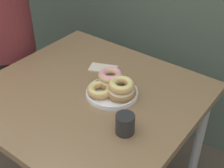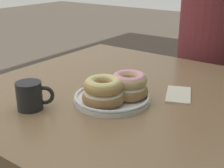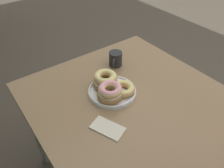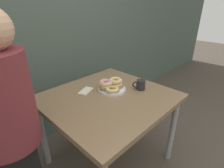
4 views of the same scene
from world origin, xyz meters
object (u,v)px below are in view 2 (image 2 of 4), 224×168
Objects in this scene: dining_table at (116,109)px; coffee_mug at (30,95)px; donut_plate at (114,90)px; person_figure at (213,40)px; napkin at (178,95)px.

dining_table is 0.33m from coffee_mug.
coffee_mug is at bearing -42.29° from donut_plate.
person_figure reaches higher than coffee_mug.
person_figure is at bearing 173.74° from dining_table.
donut_plate is at bearing 137.71° from coffee_mug.
napkin is (-0.08, 0.20, 0.08)m from dining_table.
coffee_mug is 1.05m from person_figure.
person_figure is at bearing 169.28° from coffee_mug.
donut_plate is 0.84m from person_figure.
dining_table is 0.16m from donut_plate.
dining_table is 10.02× the size of coffee_mug.
coffee_mug is (0.19, -0.17, 0.00)m from donut_plate.
napkin is at bearing 110.39° from dining_table.
donut_plate is 0.26m from coffee_mug.
napkin is (-0.17, 0.14, -0.04)m from donut_plate.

